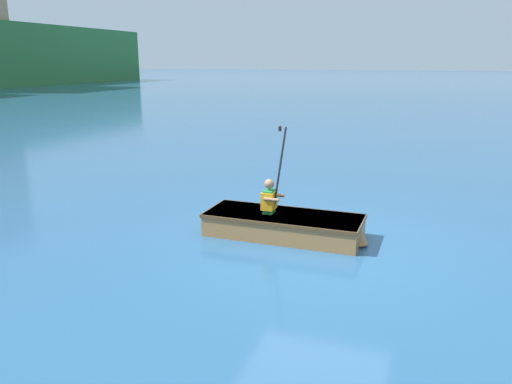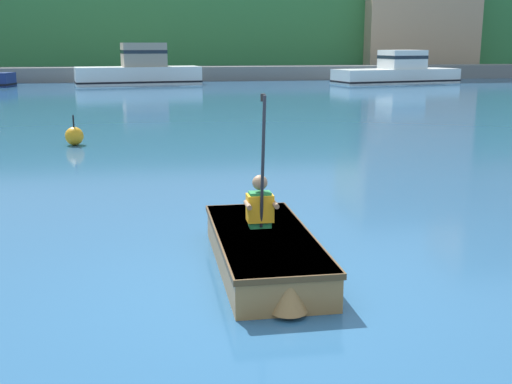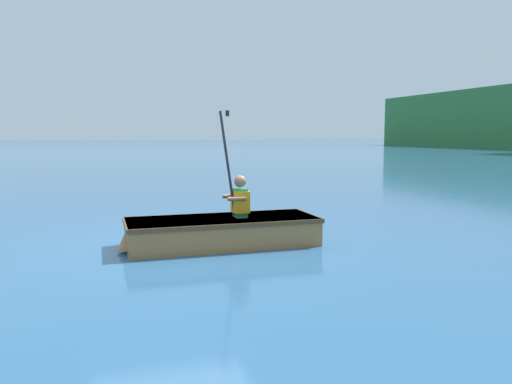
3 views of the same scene
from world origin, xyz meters
The scene contains 9 objects.
ground_plane centered at (0.00, 0.00, 0.00)m, with size 300.00×300.00×0.00m, color #28567F.
shoreline_ridge centered at (0.00, 51.40, 3.48)m, with size 120.00×20.00×6.97m.
waterfront_apartment_right centered at (23.24, 47.25, 5.09)m, with size 9.25×8.50×10.15m.
marina_dock centered at (0.00, 36.97, 0.45)m, with size 51.56×2.40×0.90m.
moored_boat_dock_center_near centered at (14.48, 31.87, 0.66)m, with size 8.19×3.96×1.98m.
moored_boat_dock_center_far centered at (-1.08, 33.11, 0.84)m, with size 7.49×3.17×2.42m.
rowboat_foreground centered at (0.25, 0.60, 0.22)m, with size 1.05×2.78×0.39m.
person_paddler centered at (0.26, 0.89, 0.67)m, with size 0.36×0.41×1.50m.
channel_buoy centered at (-2.64, 9.94, 0.22)m, with size 0.44×0.44×0.72m.
Camera 2 is at (-0.98, -5.90, 2.41)m, focal length 45.00 mm.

